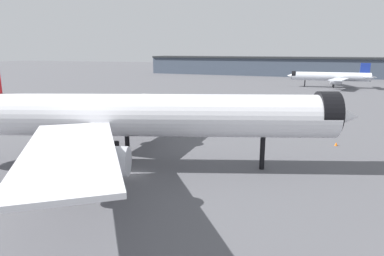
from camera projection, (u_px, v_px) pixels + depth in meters
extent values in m
plane|color=#56565B|center=(130.00, 174.00, 53.46)|extent=(900.00, 900.00, 0.00)
cylinder|color=white|center=(140.00, 115.00, 54.45)|extent=(60.94, 23.26, 6.76)
cone|color=white|center=(335.00, 116.00, 53.44)|extent=(8.96, 8.41, 6.63)
cylinder|color=black|center=(327.00, 113.00, 53.37)|extent=(4.79, 7.40, 6.83)
cube|color=white|center=(133.00, 104.00, 71.55)|extent=(10.87, 28.00, 0.54)
cylinder|color=#B7BAC1|center=(137.00, 117.00, 68.77)|extent=(9.29, 5.92, 3.72)
cube|color=white|center=(70.00, 151.00, 38.03)|extent=(23.55, 28.43, 0.54)
cylinder|color=#B7BAC1|center=(94.00, 161.00, 41.71)|extent=(9.29, 5.92, 3.72)
cube|color=white|center=(0.00, 103.00, 62.21)|extent=(8.34, 12.15, 0.41)
cylinder|color=black|center=(262.00, 153.00, 55.16)|extent=(0.81, 0.81, 5.41)
cylinder|color=black|center=(127.00, 146.00, 59.37)|extent=(0.81, 0.81, 5.41)
cylinder|color=black|center=(117.00, 158.00, 52.45)|extent=(0.81, 0.81, 5.41)
cylinder|color=silver|center=(330.00, 76.00, 174.61)|extent=(37.93, 5.32, 4.34)
cone|color=silver|center=(292.00, 76.00, 179.77)|extent=(4.88, 4.37, 4.25)
cone|color=silver|center=(371.00, 77.00, 169.44)|extent=(5.75, 4.27, 4.12)
cylinder|color=black|center=(293.00, 75.00, 179.46)|extent=(2.07, 4.43, 4.38)
cube|color=silver|center=(339.00, 79.00, 163.93)|extent=(10.64, 18.04, 0.35)
cylinder|color=#B7BAC1|center=(336.00, 82.00, 166.41)|extent=(5.36, 2.52, 2.39)
cube|color=silver|center=(334.00, 76.00, 183.92)|extent=(11.39, 18.07, 0.35)
cylinder|color=#B7BAC1|center=(332.00, 79.00, 182.58)|extent=(5.36, 2.52, 2.39)
cube|color=navy|center=(365.00, 70.00, 169.49)|extent=(4.55, 0.55, 6.94)
cube|color=silver|center=(368.00, 77.00, 165.77)|extent=(3.58, 6.90, 0.26)
cube|color=silver|center=(364.00, 76.00, 174.17)|extent=(3.58, 6.90, 0.26)
cylinder|color=black|center=(305.00, 83.00, 178.79)|extent=(0.52, 0.52, 3.47)
cylinder|color=black|center=(334.00, 85.00, 172.83)|extent=(0.52, 0.52, 3.47)
cylinder|color=black|center=(333.00, 84.00, 177.10)|extent=(0.52, 0.52, 3.47)
cube|color=#3D4756|center=(303.00, 67.00, 248.76)|extent=(235.59, 37.74, 12.71)
cube|color=#232628|center=(304.00, 58.00, 247.21)|extent=(235.74, 39.91, 1.20)
cone|color=#F2600C|center=(336.00, 144.00, 69.15)|extent=(0.59, 0.59, 0.74)
cone|color=#F2600C|center=(155.00, 116.00, 98.09)|extent=(0.55, 0.55, 0.69)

